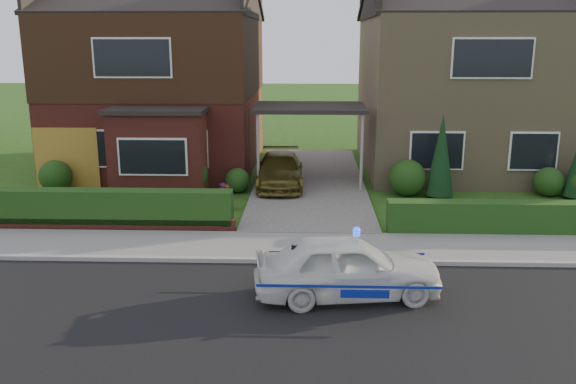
{
  "coord_description": "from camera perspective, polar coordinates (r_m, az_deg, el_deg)",
  "views": [
    {
      "loc": [
        -0.01,
        -10.09,
        5.02
      ],
      "look_at": [
        -0.49,
        3.5,
        1.58
      ],
      "focal_mm": 38.0,
      "sensor_mm": 36.0,
      "label": 1
    }
  ],
  "objects": [
    {
      "name": "conifer_a",
      "position": [
        20.09,
        14.12,
        3.1
      ],
      "size": [
        0.9,
        0.9,
        2.6
      ],
      "primitive_type": "cone",
      "color": "black",
      "rests_on": "ground"
    },
    {
      "name": "shrub_left_near",
      "position": [
        20.36,
        -4.76,
        1.09
      ],
      "size": [
        0.84,
        0.84,
        0.84
      ],
      "primitive_type": "sphere",
      "color": "#153711",
      "rests_on": "ground"
    },
    {
      "name": "carport_link",
      "position": [
        21.17,
        2.07,
        7.78
      ],
      "size": [
        3.8,
        3.0,
        2.77
      ],
      "color": "black",
      "rests_on": "ground"
    },
    {
      "name": "driveway",
      "position": [
        21.66,
        2.01,
        0.95
      ],
      "size": [
        3.8,
        12.0,
        0.12
      ],
      "primitive_type": "cube",
      "color": "#666059",
      "rests_on": "ground"
    },
    {
      "name": "sidewalk",
      "position": [
        15.03,
        1.97,
        -5.12
      ],
      "size": [
        60.0,
        2.0,
        0.1
      ],
      "primitive_type": "cube",
      "color": "slate",
      "rests_on": "ground"
    },
    {
      "name": "road",
      "position": [
        11.27,
        1.93,
        -12.27
      ],
      "size": [
        60.0,
        6.0,
        0.02
      ],
      "primitive_type": "cube",
      "color": "black",
      "rests_on": "ground"
    },
    {
      "name": "garage_door",
      "position": [
        22.03,
        -19.98,
        2.96
      ],
      "size": [
        2.2,
        0.1,
        2.1
      ],
      "primitive_type": "cube",
      "color": "olive",
      "rests_on": "ground"
    },
    {
      "name": "shrub_left_mid",
      "position": [
        20.27,
        -9.37,
        1.58
      ],
      "size": [
        1.32,
        1.32,
        1.32
      ],
      "primitive_type": "sphere",
      "color": "#153711",
      "rests_on": "ground"
    },
    {
      "name": "potted_plant_a",
      "position": [
        19.55,
        -24.7,
        -0.99
      ],
      "size": [
        0.42,
        0.36,
        0.67
      ],
      "primitive_type": "imported",
      "rotation": [
        0.0,
        0.0,
        -0.42
      ],
      "color": "gray",
      "rests_on": "ground"
    },
    {
      "name": "shrub_left_far",
      "position": [
        21.81,
        -20.93,
        1.4
      ],
      "size": [
        1.08,
        1.08,
        1.08
      ],
      "primitive_type": "sphere",
      "color": "#153711",
      "rests_on": "ground"
    },
    {
      "name": "kerb",
      "position": [
        14.04,
        1.96,
        -6.5
      ],
      "size": [
        60.0,
        0.16,
        0.12
      ],
      "primitive_type": "cube",
      "color": "#9E9993",
      "rests_on": "ground"
    },
    {
      "name": "ground",
      "position": [
        11.27,
        1.93,
        -12.27
      ],
      "size": [
        120.0,
        120.0,
        0.0
      ],
      "primitive_type": "plane",
      "color": "#274A13",
      "rests_on": "ground"
    },
    {
      "name": "potted_plant_b",
      "position": [
        18.92,
        -19.83,
        -0.98
      ],
      "size": [
        0.48,
        0.46,
        0.69
      ],
      "primitive_type": "imported",
      "rotation": [
        0.0,
        0.0,
        1.02
      ],
      "color": "gray",
      "rests_on": "ground"
    },
    {
      "name": "dwarf_wall",
      "position": [
        17.14,
        -17.82,
        -2.91
      ],
      "size": [
        7.7,
        0.25,
        0.36
      ],
      "primitive_type": "cube",
      "color": "maroon",
      "rests_on": "ground"
    },
    {
      "name": "house_right",
      "position": [
        24.81,
        15.85,
        10.54
      ],
      "size": [
        7.5,
        8.06,
        7.25
      ],
      "color": "#9B845F",
      "rests_on": "ground"
    },
    {
      "name": "police_car",
      "position": [
        12.17,
        5.57,
        -7.04
      ],
      "size": [
        3.38,
        3.84,
        1.42
      ],
      "rotation": [
        0.0,
        0.0,
        1.71
      ],
      "color": "silver",
      "rests_on": "ground"
    },
    {
      "name": "shrub_right_near",
      "position": [
        20.24,
        11.12,
        1.31
      ],
      "size": [
        1.2,
        1.2,
        1.2
      ],
      "primitive_type": "sphere",
      "color": "#153711",
      "rests_on": "ground"
    },
    {
      "name": "driveway_car",
      "position": [
        20.7,
        -0.75,
        2.06
      ],
      "size": [
        1.67,
        3.83,
        1.1
      ],
      "primitive_type": "imported",
      "rotation": [
        0.0,
        0.0,
        0.03
      ],
      "color": "brown",
      "rests_on": "driveway"
    },
    {
      "name": "house_left",
      "position": [
        24.7,
        -11.7,
        11.11
      ],
      "size": [
        7.5,
        9.53,
        7.25
      ],
      "color": "maroon",
      "rests_on": "ground"
    },
    {
      "name": "shrub_right_mid",
      "position": [
        21.57,
        23.21,
        0.88
      ],
      "size": [
        0.96,
        0.96,
        0.96
      ],
      "primitive_type": "sphere",
      "color": "#153711",
      "rests_on": "ground"
    },
    {
      "name": "hedge_left",
      "position": [
        17.32,
        -17.61,
        -3.34
      ],
      "size": [
        7.5,
        0.55,
        0.9
      ],
      "primitive_type": "cube",
      "color": "#153711",
      "rests_on": "ground"
    },
    {
      "name": "hedge_right",
      "position": [
        17.24,
        21.68,
        -3.77
      ],
      "size": [
        7.5,
        0.55,
        0.8
      ],
      "primitive_type": "cube",
      "color": "#153711",
      "rests_on": "ground"
    },
    {
      "name": "potted_plant_c",
      "position": [
        18.29,
        -5.85,
        -0.49
      ],
      "size": [
        0.62,
        0.62,
        0.81
      ],
      "primitive_type": "imported",
      "rotation": [
        0.0,
        0.0,
        1.01
      ],
      "color": "gray",
      "rests_on": "ground"
    }
  ]
}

